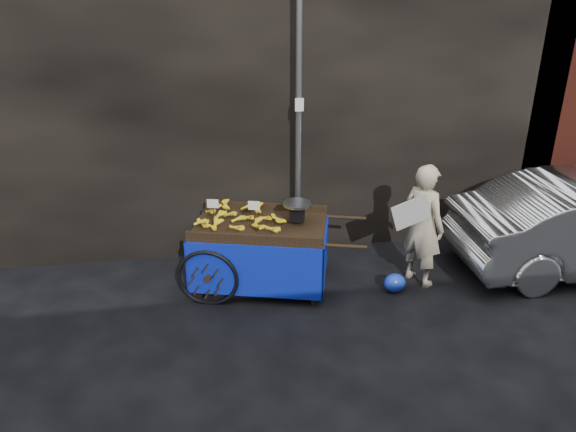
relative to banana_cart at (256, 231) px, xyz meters
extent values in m
plane|color=black|center=(0.40, -0.62, -0.83)|extent=(80.00, 80.00, 0.00)
cube|color=black|center=(-0.60, 1.98, 1.67)|extent=(11.00, 2.00, 5.00)
cylinder|color=slate|center=(0.70, 0.68, 1.17)|extent=(0.08, 0.08, 4.00)
cube|color=white|center=(0.70, 0.63, 1.57)|extent=(0.12, 0.02, 0.18)
cube|color=black|center=(0.06, -0.02, 0.06)|extent=(2.01, 1.54, 0.07)
cube|color=black|center=(0.19, 0.49, 0.14)|extent=(1.73, 0.51, 0.11)
cube|color=black|center=(-0.08, -0.52, 0.14)|extent=(1.73, 0.51, 0.11)
cube|color=black|center=(0.69, -0.65, -0.38)|extent=(0.07, 0.07, 0.89)
cube|color=black|center=(0.92, 0.21, -0.38)|extent=(0.07, 0.07, 0.89)
cylinder|color=black|center=(1.07, -0.75, 0.06)|extent=(0.55, 0.19, 0.04)
cylinder|color=black|center=(1.30, 0.11, 0.06)|extent=(0.55, 0.19, 0.04)
torus|color=black|center=(-0.69, -0.44, -0.44)|extent=(0.82, 0.27, 0.83)
torus|color=black|center=(-0.38, 0.72, -0.44)|extent=(0.82, 0.27, 0.83)
cylinder|color=black|center=(-0.53, 0.14, -0.44)|extent=(0.38, 1.22, 0.06)
cube|color=navy|center=(-0.09, -0.56, -0.32)|extent=(1.76, 0.50, 0.76)
cube|color=navy|center=(0.20, 0.53, -0.32)|extent=(1.76, 0.50, 0.76)
cube|color=navy|center=(-0.81, 0.22, -0.32)|extent=(0.32, 1.12, 0.76)
cube|color=navy|center=(0.92, -0.25, -0.32)|extent=(0.32, 1.12, 0.76)
cube|color=black|center=(0.55, -0.09, 0.25)|extent=(0.23, 0.20, 0.18)
cylinder|color=silver|center=(0.55, -0.09, 0.40)|extent=(0.46, 0.46, 0.03)
cube|color=white|center=(-0.57, 0.03, 0.43)|extent=(0.15, 0.05, 0.12)
cube|color=white|center=(-0.03, -0.12, 0.43)|extent=(0.15, 0.05, 0.12)
imported|color=#C4B591|center=(2.28, -0.29, 0.05)|extent=(0.69, 0.77, 1.77)
cube|color=beige|center=(2.00, -0.51, 0.36)|extent=(0.59, 0.07, 0.50)
ellipsoid|color=#1837B9|center=(1.86, -0.52, -0.69)|extent=(0.31, 0.24, 0.27)
camera|label=1|loc=(-0.60, -6.91, 3.34)|focal=35.00mm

